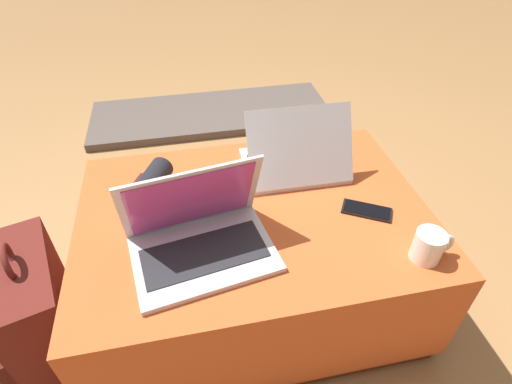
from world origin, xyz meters
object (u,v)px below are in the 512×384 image
object	(u,v)px
laptop_near	(200,235)
backpack	(37,316)
laptop_far	(295,159)
coffee_mug	(429,246)
cell_phone	(367,210)
wrist_brace	(150,185)

from	to	relation	value
laptop_near	backpack	distance (m)	0.55
laptop_far	coffee_mug	world-z (taller)	laptop_far
laptop_near	cell_phone	bearing A→B (deg)	-3.95
cell_phone	backpack	distance (m)	1.00
cell_phone	coffee_mug	distance (m)	0.21
wrist_brace	coffee_mug	bearing A→B (deg)	-30.13
coffee_mug	cell_phone	bearing A→B (deg)	111.89
laptop_near	laptop_far	bearing A→B (deg)	30.30
laptop_far	coffee_mug	bearing A→B (deg)	119.27
laptop_near	wrist_brace	size ratio (longest dim) A/B	1.93
laptop_near	wrist_brace	distance (m)	0.29
backpack	laptop_far	bearing A→B (deg)	90.34
backpack	coffee_mug	bearing A→B (deg)	63.94
laptop_near	backpack	bearing A→B (deg)	167.02
laptop_near	laptop_far	distance (m)	0.44
cell_phone	wrist_brace	xyz separation A→B (m)	(-0.62, 0.21, 0.03)
backpack	coffee_mug	distance (m)	1.10
backpack	cell_phone	bearing A→B (deg)	74.46
laptop_far	wrist_brace	size ratio (longest dim) A/B	1.61
cell_phone	backpack	xyz separation A→B (m)	(-0.98, -0.02, -0.21)
laptop_far	wrist_brace	world-z (taller)	laptop_far
laptop_far	backpack	distance (m)	0.90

